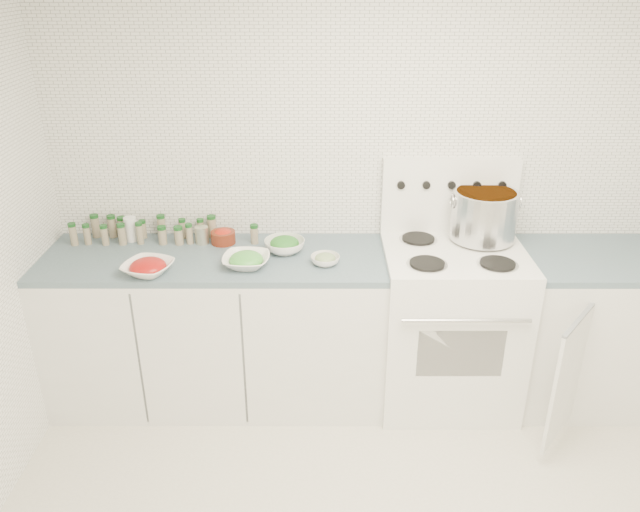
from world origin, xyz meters
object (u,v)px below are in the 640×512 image
Objects in this scene: stock_pot at (484,213)px; bowl_snowpea at (246,260)px; stove at (449,321)px; bowl_tomato at (148,267)px.

stock_pot reaches higher than bowl_snowpea.
stove reaches higher than bowl_snowpea.
stove is at bearing 6.19° from bowl_snowpea.
stove is at bearing -139.20° from stock_pot.
stock_pot reaches higher than bowl_tomato.
bowl_tomato is at bearing -170.13° from bowl_snowpea.
stove reaches higher than stock_pot.
stock_pot is at bearing 11.76° from bowl_snowpea.
stove is 0.64m from stock_pot.
bowl_tomato and bowl_snowpea have the same top height.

